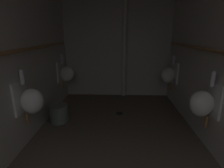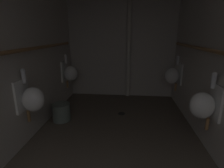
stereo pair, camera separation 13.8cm
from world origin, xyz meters
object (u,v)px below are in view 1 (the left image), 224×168
object	(u,v)px
urinal_left_far	(66,73)
floor_drain	(119,113)
urinal_right_far	(169,74)
urinal_left_mid	(30,100)
standpipe_back_wall	(124,46)
urinal_right_mid	(203,103)
waste_bin	(59,113)

from	to	relation	value
urinal_left_far	floor_drain	distance (m)	1.47
urinal_left_far	urinal_right_far	world-z (taller)	same
urinal_left_mid	standpipe_back_wall	distance (m)	2.50
urinal_left_far	urinal_right_mid	xyz separation A→B (m)	(2.24, -1.60, 0.00)
urinal_right_mid	standpipe_back_wall	size ratio (longest dim) A/B	0.31
urinal_left_far	standpipe_back_wall	distance (m)	1.48
waste_bin	urinal_left_mid	bearing A→B (deg)	-98.67
waste_bin	urinal_right_mid	bearing A→B (deg)	-18.11
urinal_left_mid	urinal_right_far	bearing A→B (deg)	35.54
urinal_right_mid	waste_bin	xyz separation A→B (m)	(-2.13, 0.70, -0.52)
urinal_left_mid	standpipe_back_wall	bearing A→B (deg)	58.13
urinal_right_far	urinal_left_mid	bearing A→B (deg)	-144.46
urinal_left_mid	waste_bin	distance (m)	0.88
urinal_left_mid	urinal_right_mid	size ratio (longest dim) A/B	1.00
urinal_left_far	floor_drain	xyz separation A→B (m)	(1.18, -0.55, -0.67)
urinal_left_mid	urinal_right_far	xyz separation A→B (m)	(2.24, 1.60, 0.00)
urinal_left_far	standpipe_back_wall	world-z (taller)	standpipe_back_wall
standpipe_back_wall	urinal_right_mid	bearing A→B (deg)	-65.44
standpipe_back_wall	floor_drain	distance (m)	1.59
urinal_right_far	floor_drain	size ratio (longest dim) A/B	5.39
urinal_right_far	waste_bin	size ratio (longest dim) A/B	2.38
urinal_right_mid	waste_bin	size ratio (longest dim) A/B	2.38
urinal_left_mid	urinal_right_far	size ratio (longest dim) A/B	1.00
urinal_right_far	floor_drain	distance (m)	1.36
floor_drain	urinal_left_mid	bearing A→B (deg)	-138.20
urinal_left_far	urinal_left_mid	bearing A→B (deg)	-90.00
urinal_left_far	urinal_right_mid	world-z (taller)	same
standpipe_back_wall	floor_drain	size ratio (longest dim) A/B	17.19
floor_drain	waste_bin	bearing A→B (deg)	-161.50
urinal_right_mid	floor_drain	size ratio (longest dim) A/B	5.39
urinal_left_mid	urinal_left_far	bearing A→B (deg)	90.00
urinal_left_mid	floor_drain	size ratio (longest dim) A/B	5.39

